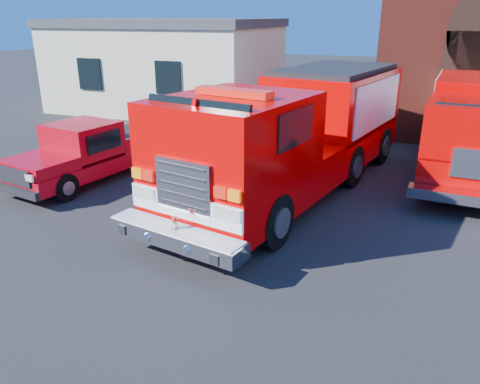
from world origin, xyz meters
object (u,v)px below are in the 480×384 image
(fire_engine, at_px, (298,132))
(secondary_truck, at_px, (477,122))
(side_building, at_px, (171,63))
(pickup_truck, at_px, (91,152))

(fire_engine, bearing_deg, secondary_truck, 37.84)
(fire_engine, height_order, secondary_truck, fire_engine)
(side_building, relative_size, secondary_truck, 1.18)
(side_building, distance_m, secondary_truck, 15.30)
(fire_engine, relative_size, secondary_truck, 1.21)
(side_building, distance_m, fire_engine, 13.71)
(pickup_truck, bearing_deg, side_building, 106.51)
(side_building, distance_m, pickup_truck, 11.89)
(side_building, xyz_separation_m, secondary_truck, (13.79, -6.59, -0.71))
(fire_engine, distance_m, pickup_truck, 5.97)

